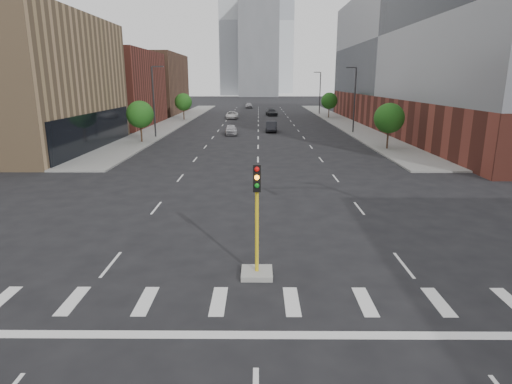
{
  "coord_description": "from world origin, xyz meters",
  "views": [
    {
      "loc": [
        0.06,
        -6.17,
        7.31
      ],
      "look_at": [
        -0.05,
        12.21,
        2.5
      ],
      "focal_mm": 30.0,
      "sensor_mm": 36.0,
      "label": 1
    }
  ],
  "objects_px": {
    "median_traffic_signal": "(257,252)",
    "car_mid_right": "(271,127)",
    "car_distant": "(249,105)",
    "car_deep_right": "(272,112)",
    "car_far_left": "(232,115)",
    "car_near_left": "(231,130)"
  },
  "relations": [
    {
      "from": "median_traffic_signal",
      "to": "car_mid_right",
      "type": "height_order",
      "value": "median_traffic_signal"
    },
    {
      "from": "car_mid_right",
      "to": "car_distant",
      "type": "relative_size",
      "value": 1.05
    },
    {
      "from": "median_traffic_signal",
      "to": "car_deep_right",
      "type": "bearing_deg",
      "value": 87.92
    },
    {
      "from": "median_traffic_signal",
      "to": "car_far_left",
      "type": "xyz_separation_m",
      "value": [
        -5.2,
        69.86,
        -0.28
      ]
    },
    {
      "from": "car_far_left",
      "to": "car_deep_right",
      "type": "relative_size",
      "value": 1.02
    },
    {
      "from": "car_far_left",
      "to": "car_deep_right",
      "type": "height_order",
      "value": "car_deep_right"
    },
    {
      "from": "car_deep_right",
      "to": "car_far_left",
      "type": "bearing_deg",
      "value": -145.94
    },
    {
      "from": "median_traffic_signal",
      "to": "car_mid_right",
      "type": "xyz_separation_m",
      "value": [
        1.93,
        47.77,
        -0.23
      ]
    },
    {
      "from": "median_traffic_signal",
      "to": "car_near_left",
      "type": "xyz_separation_m",
      "value": [
        -3.76,
        44.13,
        -0.25
      ]
    },
    {
      "from": "median_traffic_signal",
      "to": "car_deep_right",
      "type": "relative_size",
      "value": 0.9
    },
    {
      "from": "car_far_left",
      "to": "car_deep_right",
      "type": "distance_m",
      "value": 10.74
    },
    {
      "from": "car_distant",
      "to": "median_traffic_signal",
      "type": "bearing_deg",
      "value": -94.4
    },
    {
      "from": "car_near_left",
      "to": "car_mid_right",
      "type": "height_order",
      "value": "car_mid_right"
    },
    {
      "from": "car_near_left",
      "to": "car_far_left",
      "type": "height_order",
      "value": "car_near_left"
    },
    {
      "from": "median_traffic_signal",
      "to": "car_distant",
      "type": "height_order",
      "value": "median_traffic_signal"
    },
    {
      "from": "car_mid_right",
      "to": "car_deep_right",
      "type": "distance_m",
      "value": 29.28
    },
    {
      "from": "car_near_left",
      "to": "car_distant",
      "type": "height_order",
      "value": "car_distant"
    },
    {
      "from": "car_deep_right",
      "to": "car_distant",
      "type": "relative_size",
      "value": 1.13
    },
    {
      "from": "median_traffic_signal",
      "to": "car_distant",
      "type": "relative_size",
      "value": 1.02
    },
    {
      "from": "car_deep_right",
      "to": "car_distant",
      "type": "height_order",
      "value": "car_distant"
    },
    {
      "from": "car_near_left",
      "to": "car_deep_right",
      "type": "bearing_deg",
      "value": 75.0
    },
    {
      "from": "car_mid_right",
      "to": "car_deep_right",
      "type": "height_order",
      "value": "car_mid_right"
    }
  ]
}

